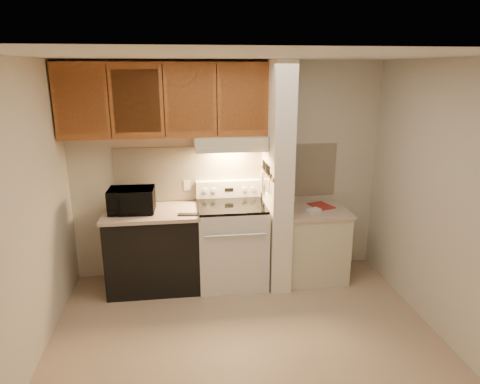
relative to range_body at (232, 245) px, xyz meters
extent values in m
plane|color=tan|center=(0.00, -1.16, -0.46)|extent=(3.60, 3.60, 0.00)
plane|color=white|center=(0.00, -1.16, 2.04)|extent=(3.60, 3.60, 0.00)
cube|color=beige|center=(0.00, 0.34, 0.79)|extent=(3.60, 2.50, 0.02)
cube|color=beige|center=(-1.80, -1.16, 0.79)|extent=(0.02, 3.00, 2.50)
cube|color=beige|center=(1.80, -1.16, 0.79)|extent=(0.02, 3.00, 2.50)
cube|color=#FFF0CF|center=(0.00, 0.33, 0.78)|extent=(2.60, 0.02, 0.63)
cube|color=silver|center=(0.00, 0.00, 0.00)|extent=(0.76, 0.65, 0.92)
cube|color=black|center=(0.00, -0.32, 0.04)|extent=(0.50, 0.01, 0.30)
cylinder|color=silver|center=(0.00, -0.35, 0.26)|extent=(0.65, 0.02, 0.02)
cube|color=black|center=(0.00, 0.00, 0.48)|extent=(0.74, 0.64, 0.03)
cube|color=silver|center=(0.00, 0.28, 0.59)|extent=(0.76, 0.08, 0.20)
cube|color=black|center=(0.00, 0.24, 0.59)|extent=(0.10, 0.01, 0.04)
cylinder|color=silver|center=(-0.28, 0.24, 0.59)|extent=(0.05, 0.02, 0.05)
cylinder|color=silver|center=(-0.18, 0.24, 0.59)|extent=(0.05, 0.02, 0.05)
cylinder|color=silver|center=(0.18, 0.24, 0.59)|extent=(0.05, 0.02, 0.05)
cylinder|color=silver|center=(0.28, 0.24, 0.59)|extent=(0.05, 0.02, 0.05)
cube|color=black|center=(-0.88, 0.01, -0.03)|extent=(1.00, 0.63, 0.87)
cube|color=#C6AC96|center=(-0.88, 0.01, 0.43)|extent=(1.04, 0.67, 0.04)
cube|color=black|center=(-0.48, -0.19, 0.46)|extent=(0.23, 0.10, 0.02)
cylinder|color=#2B6359|center=(-0.89, 0.23, 0.50)|extent=(0.12, 0.12, 0.11)
cube|color=beige|center=(-0.48, 0.32, 0.64)|extent=(0.08, 0.01, 0.12)
imported|color=black|center=(-1.08, -0.01, 0.58)|extent=(0.49, 0.34, 0.27)
cube|color=white|center=(0.51, -0.01, 0.79)|extent=(0.22, 0.70, 2.50)
cube|color=#955123|center=(0.39, -0.01, 0.84)|extent=(0.01, 0.70, 0.04)
cube|color=black|center=(0.39, -0.06, 0.86)|extent=(0.02, 0.42, 0.04)
cube|color=silver|center=(0.38, -0.22, 0.76)|extent=(0.01, 0.03, 0.16)
cylinder|color=black|center=(0.38, -0.21, 0.91)|extent=(0.02, 0.02, 0.10)
cube|color=silver|center=(0.38, -0.13, 0.75)|extent=(0.01, 0.04, 0.18)
cylinder|color=black|center=(0.38, -0.13, 0.91)|extent=(0.02, 0.02, 0.10)
cube|color=silver|center=(0.38, -0.07, 0.74)|extent=(0.01, 0.04, 0.20)
cylinder|color=black|center=(0.38, -0.06, 0.91)|extent=(0.02, 0.02, 0.10)
cube|color=silver|center=(0.38, 0.02, 0.76)|extent=(0.01, 0.04, 0.16)
cylinder|color=black|center=(0.38, 0.03, 0.91)|extent=(0.02, 0.02, 0.10)
cube|color=silver|center=(0.38, 0.10, 0.75)|extent=(0.01, 0.04, 0.18)
cylinder|color=black|center=(0.38, 0.12, 0.91)|extent=(0.02, 0.02, 0.10)
cube|color=gray|center=(0.38, 0.17, 0.70)|extent=(0.03, 0.10, 0.24)
cube|color=beige|center=(0.97, -0.01, -0.06)|extent=(0.70, 0.60, 0.81)
cube|color=#C6AC96|center=(0.97, -0.01, 0.37)|extent=(0.74, 0.64, 0.04)
cube|color=#A02722|center=(1.07, 0.09, 0.39)|extent=(0.29, 0.34, 0.01)
cube|color=white|center=(0.92, -0.11, 0.41)|extent=(0.17, 0.15, 0.04)
cube|color=beige|center=(0.00, 0.12, 1.17)|extent=(0.78, 0.44, 0.15)
cube|color=beige|center=(0.00, -0.08, 1.12)|extent=(0.78, 0.04, 0.06)
cube|color=#955123|center=(-0.69, 0.17, 1.62)|extent=(2.18, 0.33, 0.77)
cube|color=#955123|center=(-1.51, 0.01, 1.62)|extent=(0.46, 0.01, 0.63)
cube|color=black|center=(-1.23, 0.01, 1.62)|extent=(0.01, 0.01, 0.73)
cube|color=#955123|center=(-0.96, 0.01, 1.62)|extent=(0.46, 0.01, 0.63)
cube|color=black|center=(-0.69, 0.01, 1.62)|extent=(0.01, 0.01, 0.73)
cube|color=#955123|center=(-0.42, 0.01, 1.62)|extent=(0.46, 0.01, 0.63)
cube|color=black|center=(-0.14, 0.01, 1.62)|extent=(0.01, 0.01, 0.73)
cube|color=#955123|center=(0.13, 0.01, 1.62)|extent=(0.46, 0.01, 0.63)
camera|label=1|loc=(-0.51, -4.50, 1.95)|focal=32.00mm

